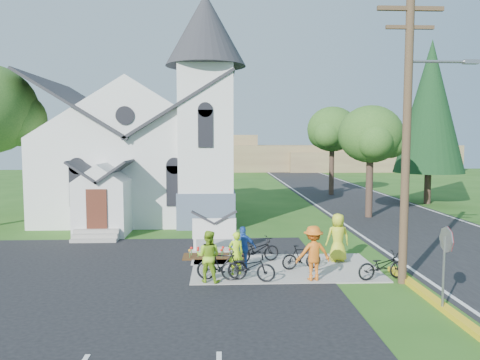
{
  "coord_description": "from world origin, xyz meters",
  "views": [
    {
      "loc": [
        -0.98,
        -16.95,
        4.94
      ],
      "look_at": [
        0.01,
        5.0,
        3.02
      ],
      "focal_mm": 35.0,
      "sensor_mm": 36.0,
      "label": 1
    }
  ],
  "objects_px": {
    "stop_sign": "(446,251)",
    "bike_0": "(248,267)",
    "cyclist_1": "(208,256)",
    "cyclist_2": "(243,248)",
    "church_sign": "(214,229)",
    "cyclist_3": "(313,253)",
    "bike_2": "(257,250)",
    "bike_1": "(222,265)",
    "bike_4": "(382,266)",
    "utility_pole": "(409,125)",
    "cyclist_0": "(236,253)",
    "bike_3": "(302,257)",
    "cyclist_4": "(338,237)"
  },
  "relations": [
    {
      "from": "stop_sign",
      "to": "bike_2",
      "type": "height_order",
      "value": "stop_sign"
    },
    {
      "from": "bike_0",
      "to": "bike_1",
      "type": "bearing_deg",
      "value": 89.4
    },
    {
      "from": "church_sign",
      "to": "bike_1",
      "type": "xyz_separation_m",
      "value": [
        0.3,
        -4.21,
        -0.45
      ]
    },
    {
      "from": "cyclist_0",
      "to": "cyclist_2",
      "type": "xyz_separation_m",
      "value": [
        0.3,
        0.58,
        0.04
      ]
    },
    {
      "from": "cyclist_2",
      "to": "bike_2",
      "type": "height_order",
      "value": "cyclist_2"
    },
    {
      "from": "bike_3",
      "to": "bike_4",
      "type": "height_order",
      "value": "bike_4"
    },
    {
      "from": "stop_sign",
      "to": "cyclist_1",
      "type": "relative_size",
      "value": 1.39
    },
    {
      "from": "cyclist_0",
      "to": "cyclist_4",
      "type": "bearing_deg",
      "value": -173.45
    },
    {
      "from": "bike_2",
      "to": "cyclist_4",
      "type": "distance_m",
      "value": 3.28
    },
    {
      "from": "church_sign",
      "to": "cyclist_0",
      "type": "height_order",
      "value": "church_sign"
    },
    {
      "from": "cyclist_2",
      "to": "bike_0",
      "type": "bearing_deg",
      "value": 94.4
    },
    {
      "from": "church_sign",
      "to": "bike_1",
      "type": "relative_size",
      "value": 1.24
    },
    {
      "from": "bike_2",
      "to": "cyclist_4",
      "type": "relative_size",
      "value": 0.98
    },
    {
      "from": "bike_2",
      "to": "cyclist_3",
      "type": "xyz_separation_m",
      "value": [
        1.76,
        -2.4,
        0.45
      ]
    },
    {
      "from": "utility_pole",
      "to": "cyclist_0",
      "type": "relative_size",
      "value": 6.4
    },
    {
      "from": "church_sign",
      "to": "bike_2",
      "type": "xyz_separation_m",
      "value": [
        1.72,
        -1.95,
        -0.48
      ]
    },
    {
      "from": "cyclist_2",
      "to": "cyclist_0",
      "type": "bearing_deg",
      "value": 63.62
    },
    {
      "from": "bike_2",
      "to": "bike_1",
      "type": "bearing_deg",
      "value": 126.86
    },
    {
      "from": "cyclist_3",
      "to": "bike_2",
      "type": "bearing_deg",
      "value": -62.87
    },
    {
      "from": "cyclist_1",
      "to": "cyclist_4",
      "type": "height_order",
      "value": "cyclist_4"
    },
    {
      "from": "bike_4",
      "to": "stop_sign",
      "type": "bearing_deg",
      "value": -177.62
    },
    {
      "from": "cyclist_0",
      "to": "bike_3",
      "type": "distance_m",
      "value": 2.58
    },
    {
      "from": "bike_0",
      "to": "bike_2",
      "type": "xyz_separation_m",
      "value": [
        0.51,
        2.45,
        0.0
      ]
    },
    {
      "from": "church_sign",
      "to": "bike_2",
      "type": "relative_size",
      "value": 1.16
    },
    {
      "from": "church_sign",
      "to": "cyclist_3",
      "type": "xyz_separation_m",
      "value": [
        3.47,
        -4.35,
        -0.02
      ]
    },
    {
      "from": "church_sign",
      "to": "utility_pole",
      "type": "xyz_separation_m",
      "value": [
        6.56,
        -4.7,
        4.38
      ]
    },
    {
      "from": "bike_0",
      "to": "bike_2",
      "type": "distance_m",
      "value": 2.5
    },
    {
      "from": "bike_0",
      "to": "stop_sign",
      "type": "bearing_deg",
      "value": -107.84
    },
    {
      "from": "cyclist_3",
      "to": "utility_pole",
      "type": "bearing_deg",
      "value": 164.58
    },
    {
      "from": "cyclist_2",
      "to": "bike_4",
      "type": "xyz_separation_m",
      "value": [
        4.79,
        -1.4,
        -0.34
      ]
    },
    {
      "from": "bike_0",
      "to": "utility_pole",
      "type": "bearing_deg",
      "value": -82.13
    },
    {
      "from": "church_sign",
      "to": "stop_sign",
      "type": "height_order",
      "value": "stop_sign"
    },
    {
      "from": "cyclist_1",
      "to": "bike_4",
      "type": "relative_size",
      "value": 0.97
    },
    {
      "from": "bike_1",
      "to": "cyclist_3",
      "type": "relative_size",
      "value": 0.93
    },
    {
      "from": "church_sign",
      "to": "cyclist_2",
      "type": "distance_m",
      "value": 3.2
    },
    {
      "from": "church_sign",
      "to": "bike_0",
      "type": "height_order",
      "value": "church_sign"
    },
    {
      "from": "stop_sign",
      "to": "cyclist_0",
      "type": "relative_size",
      "value": 1.59
    },
    {
      "from": "church_sign",
      "to": "cyclist_1",
      "type": "bearing_deg",
      "value": -92.11
    },
    {
      "from": "cyclist_1",
      "to": "cyclist_2",
      "type": "bearing_deg",
      "value": -115.29
    },
    {
      "from": "cyclist_1",
      "to": "bike_1",
      "type": "height_order",
      "value": "cyclist_1"
    },
    {
      "from": "bike_1",
      "to": "bike_4",
      "type": "xyz_separation_m",
      "value": [
        5.6,
        -0.19,
        -0.05
      ]
    },
    {
      "from": "stop_sign",
      "to": "bike_0",
      "type": "xyz_separation_m",
      "value": [
        -5.43,
        3.0,
        -1.23
      ]
    },
    {
      "from": "cyclist_2",
      "to": "bike_4",
      "type": "relative_size",
      "value": 0.9
    },
    {
      "from": "utility_pole",
      "to": "cyclist_1",
      "type": "relative_size",
      "value": 5.61
    },
    {
      "from": "bike_1",
      "to": "cyclist_4",
      "type": "relative_size",
      "value": 0.91
    },
    {
      "from": "cyclist_0",
      "to": "cyclist_1",
      "type": "distance_m",
      "value": 1.28
    },
    {
      "from": "bike_1",
      "to": "bike_4",
      "type": "height_order",
      "value": "bike_1"
    },
    {
      "from": "bike_3",
      "to": "cyclist_4",
      "type": "bearing_deg",
      "value": -67.12
    },
    {
      "from": "cyclist_3",
      "to": "bike_4",
      "type": "relative_size",
      "value": 1.04
    },
    {
      "from": "cyclist_1",
      "to": "bike_1",
      "type": "bearing_deg",
      "value": -141.36
    }
  ]
}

